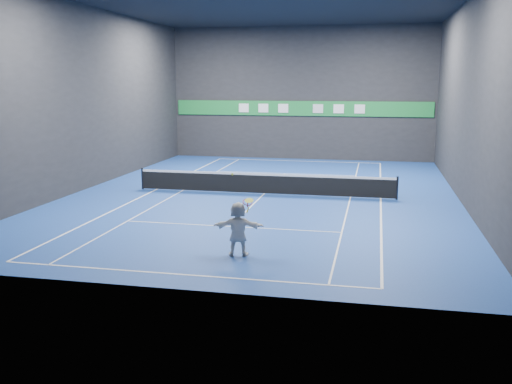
% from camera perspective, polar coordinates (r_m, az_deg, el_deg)
% --- Properties ---
extents(ground, '(26.00, 26.00, 0.00)m').
position_cam_1_polar(ground, '(27.34, 0.79, -0.20)').
color(ground, navy).
rests_on(ground, ground).
extents(wall_back, '(18.00, 0.10, 9.00)m').
position_cam_1_polar(wall_back, '(39.66, 4.52, 9.78)').
color(wall_back, '#232426').
rests_on(wall_back, ground).
extents(wall_front, '(18.00, 0.10, 9.00)m').
position_cam_1_polar(wall_front, '(14.31, -9.43, 7.64)').
color(wall_front, '#232426').
rests_on(wall_front, ground).
extents(wall_left, '(0.10, 26.00, 9.00)m').
position_cam_1_polar(wall_left, '(29.91, -16.57, 8.99)').
color(wall_left, '#232426').
rests_on(wall_left, ground).
extents(wall_right, '(0.10, 26.00, 9.00)m').
position_cam_1_polar(wall_right, '(26.60, 20.43, 8.57)').
color(wall_right, '#232426').
rests_on(wall_right, ground).
extents(baseline_near, '(10.98, 0.08, 0.01)m').
position_cam_1_polar(baseline_near, '(16.22, -7.49, -8.17)').
color(baseline_near, white).
rests_on(baseline_near, ground).
extents(baseline_far, '(10.98, 0.08, 0.01)m').
position_cam_1_polar(baseline_far, '(38.92, 4.20, 3.12)').
color(baseline_far, white).
rests_on(baseline_far, ground).
extents(sideline_doubles_left, '(0.08, 23.78, 0.01)m').
position_cam_1_polar(sideline_doubles_left, '(28.89, -9.95, 0.24)').
color(sideline_doubles_left, white).
rests_on(sideline_doubles_left, ground).
extents(sideline_doubles_right, '(0.08, 23.78, 0.01)m').
position_cam_1_polar(sideline_doubles_right, '(26.84, 12.37, -0.66)').
color(sideline_doubles_right, white).
rests_on(sideline_doubles_right, ground).
extents(sideline_singles_left, '(0.06, 23.78, 0.01)m').
position_cam_1_polar(sideline_singles_left, '(28.41, -7.37, 0.14)').
color(sideline_singles_left, white).
rests_on(sideline_singles_left, ground).
extents(sideline_singles_right, '(0.06, 23.78, 0.01)m').
position_cam_1_polar(sideline_singles_right, '(26.86, 9.42, -0.55)').
color(sideline_singles_right, white).
rests_on(sideline_singles_right, ground).
extents(service_line_near, '(8.23, 0.06, 0.01)m').
position_cam_1_polar(service_line_near, '(21.25, -2.58, -3.47)').
color(service_line_near, white).
rests_on(service_line_near, ground).
extents(service_line_far, '(8.23, 0.06, 0.01)m').
position_cam_1_polar(service_line_far, '(33.54, 2.92, 1.87)').
color(service_line_far, white).
rests_on(service_line_far, ground).
extents(center_service_line, '(0.06, 12.80, 0.01)m').
position_cam_1_polar(center_service_line, '(27.34, 0.79, -0.20)').
color(center_service_line, white).
rests_on(center_service_line, ground).
extents(player, '(1.63, 0.71, 1.70)m').
position_cam_1_polar(player, '(17.57, -1.80, -3.70)').
color(player, silver).
rests_on(player, ground).
extents(tennis_ball, '(0.07, 0.07, 0.07)m').
position_cam_1_polar(tennis_ball, '(17.48, -2.38, 1.79)').
color(tennis_ball, yellow).
rests_on(tennis_ball, player).
extents(tennis_net, '(12.50, 0.10, 1.07)m').
position_cam_1_polar(tennis_net, '(27.24, 0.79, 0.91)').
color(tennis_net, black).
rests_on(tennis_net, ground).
extents(sponsor_banner, '(17.64, 0.11, 1.00)m').
position_cam_1_polar(sponsor_banner, '(39.63, 4.48, 8.33)').
color(sponsor_banner, '#1C8236').
rests_on(sponsor_banner, wall_back).
extents(tennis_racket, '(0.43, 0.39, 0.48)m').
position_cam_1_polar(tennis_racket, '(17.36, -0.84, -1.11)').
color(tennis_racket, red).
rests_on(tennis_racket, player).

